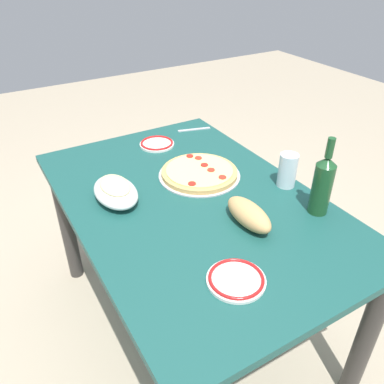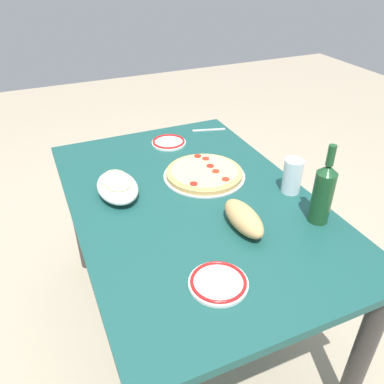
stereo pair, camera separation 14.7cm
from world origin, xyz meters
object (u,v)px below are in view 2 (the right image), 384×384
object	(u,v)px
side_plate_far	(218,282)
bread_loaf	(244,218)
pepperoni_pizza	(204,173)
baked_pasta_dish	(117,186)
water_glass	(292,176)
dining_table	(192,223)
side_plate_near	(169,142)
wine_bottle	(323,192)

from	to	relation	value
side_plate_far	bread_loaf	distance (m)	0.28
pepperoni_pizza	side_plate_far	size ratio (longest dim) A/B	1.97
baked_pasta_dish	pepperoni_pizza	bearing A→B (deg)	-90.93
pepperoni_pizza	baked_pasta_dish	xyz separation A→B (m)	(0.01, 0.36, 0.03)
water_glass	pepperoni_pizza	bearing A→B (deg)	47.27
dining_table	side_plate_near	bearing A→B (deg)	-10.35
pepperoni_pizza	bread_loaf	world-z (taller)	bread_loaf
dining_table	water_glass	world-z (taller)	water_glass
wine_bottle	side_plate_far	distance (m)	0.49
water_glass	dining_table	bearing A→B (deg)	74.10
water_glass	bread_loaf	bearing A→B (deg)	114.13
wine_bottle	water_glass	world-z (taller)	wine_bottle
wine_bottle	water_glass	distance (m)	0.20
bread_loaf	dining_table	bearing A→B (deg)	20.58
water_glass	bread_loaf	world-z (taller)	water_glass
dining_table	bread_loaf	distance (m)	0.29
baked_pasta_dish	bread_loaf	size ratio (longest dim) A/B	1.13
baked_pasta_dish	water_glass	world-z (taller)	water_glass
dining_table	water_glass	distance (m)	0.43
side_plate_near	bread_loaf	distance (m)	0.71
dining_table	wine_bottle	size ratio (longest dim) A/B	4.58
side_plate_far	dining_table	bearing A→B (deg)	-13.96
wine_bottle	bread_loaf	distance (m)	0.28
pepperoni_pizza	wine_bottle	size ratio (longest dim) A/B	1.17
pepperoni_pizza	side_plate_near	xyz separation A→B (m)	(0.35, 0.03, -0.01)
baked_pasta_dish	wine_bottle	distance (m)	0.75
side_plate_far	baked_pasta_dish	bearing A→B (deg)	13.94
baked_pasta_dish	bread_loaf	bearing A→B (deg)	-137.76
pepperoni_pizza	wine_bottle	distance (m)	0.50
dining_table	water_glass	bearing A→B (deg)	-105.90
baked_pasta_dish	side_plate_far	distance (m)	0.59
water_glass	side_plate_near	size ratio (longest dim) A/B	0.83
wine_bottle	baked_pasta_dish	bearing A→B (deg)	53.80
wine_bottle	bread_loaf	bearing A→B (deg)	75.70
baked_pasta_dish	side_plate_near	distance (m)	0.48
wine_bottle	pepperoni_pizza	bearing A→B (deg)	28.54
side_plate_near	side_plate_far	world-z (taller)	same
baked_pasta_dish	bread_loaf	distance (m)	0.50
baked_pasta_dish	wine_bottle	bearing A→B (deg)	-126.20
wine_bottle	side_plate_far	world-z (taller)	wine_bottle
baked_pasta_dish	side_plate_near	world-z (taller)	baked_pasta_dish
water_glass	baked_pasta_dish	bearing A→B (deg)	68.54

